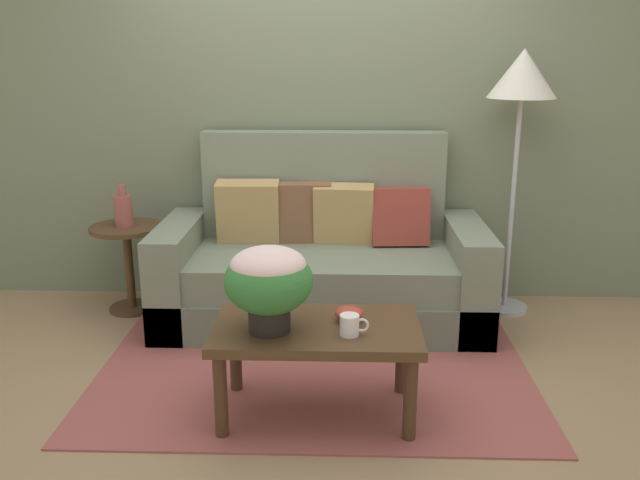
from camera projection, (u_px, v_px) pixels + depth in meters
ground_plane at (314, 375)px, 3.59m from camera, size 14.00×14.00×0.00m
wall_back at (321, 105)px, 4.47m from camera, size 6.40×0.12×2.64m
area_rug at (314, 366)px, 3.67m from camera, size 2.32×1.67×0.01m
couch at (322, 265)px, 4.28m from camera, size 2.03×0.91×1.17m
coffee_table at (317, 339)px, 3.10m from camera, size 0.96×0.55×0.46m
side_table at (128, 252)px, 4.38m from camera, size 0.46×0.46×0.58m
floor_lamp at (522, 89)px, 4.09m from camera, size 0.42×0.42×1.69m
potted_plant at (269, 279)px, 2.96m from camera, size 0.40×0.40×0.39m
coffee_mug at (350, 325)px, 2.97m from camera, size 0.13×0.09×0.09m
snack_bowl at (349, 313)px, 3.12m from camera, size 0.14×0.14×0.07m
table_vase at (123, 209)px, 4.30m from camera, size 0.12×0.12×0.27m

